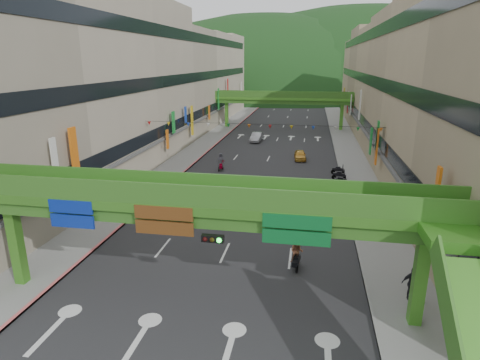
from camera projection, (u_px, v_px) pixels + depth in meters
name	position (u px, v px, depth m)	size (l,w,h in m)	color
road_slab	(275.00, 144.00, 63.54)	(18.00, 140.00, 0.02)	#28282B
sidewalk_left	(208.00, 141.00, 65.36)	(4.00, 140.00, 0.15)	gray
sidewalk_right	(346.00, 146.00, 61.68)	(4.00, 140.00, 0.15)	gray
curb_left	(219.00, 142.00, 65.04)	(0.20, 140.00, 0.18)	#CC5959
curb_right	(334.00, 146.00, 61.99)	(0.20, 140.00, 0.18)	gray
building_row_left	(158.00, 82.00, 63.99)	(12.80, 95.00, 19.00)	#9E937F
building_row_right	(408.00, 84.00, 57.65)	(12.80, 95.00, 19.00)	gray
overpass_near	(214.00, 220.00, 19.81)	(28.00, 12.27, 7.10)	#4C9E2D
overpass_far	(283.00, 100.00, 76.13)	(28.00, 2.20, 7.10)	#4C9E2D
hill_left	(264.00, 91.00, 169.78)	(168.00, 140.00, 112.00)	#1C4419
hill_right	(356.00, 89.00, 181.95)	(208.00, 176.00, 128.00)	#1C4419
bunting_string	(260.00, 126.00, 42.97)	(26.00, 0.36, 0.47)	black
scooter_rider_near	(238.00, 212.00, 32.94)	(0.73, 1.58, 1.85)	black
scooter_rider_mid	(297.00, 253.00, 25.39)	(0.89, 1.60, 2.02)	black
scooter_rider_left	(163.00, 195.00, 36.43)	(1.02, 1.59, 2.00)	gray
scooter_rider_far	(221.00, 162.00, 48.11)	(0.98, 1.58, 2.14)	maroon
parked_scooter_row	(340.00, 180.00, 42.58)	(1.60, 9.41, 1.08)	black
car_silver	(257.00, 137.00, 65.30)	(1.56, 4.46, 1.47)	#A4A5AB
car_yellow	(300.00, 155.00, 53.32)	(1.50, 3.73, 1.27)	gold
pedestrian_red	(367.00, 226.00, 30.22)	(0.74, 0.57, 1.51)	#C60607
pedestrian_dark	(412.00, 286.00, 21.94)	(1.11, 0.46, 1.89)	black
pedestrian_blue	(387.00, 206.00, 34.26)	(0.76, 0.49, 1.63)	#2F304B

